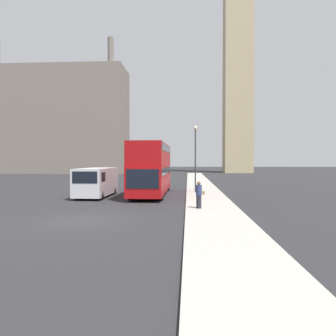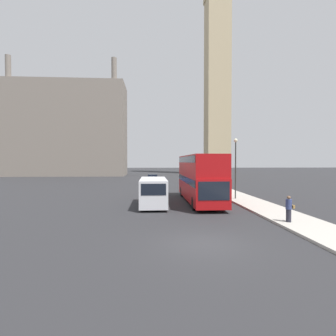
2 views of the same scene
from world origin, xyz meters
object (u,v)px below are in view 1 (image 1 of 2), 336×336
(parked_sedan, at_px, (140,175))
(pedestrian, at_px, (199,195))
(street_lamp, at_px, (195,149))
(white_van, at_px, (96,181))
(red_double_decker_bus, at_px, (152,167))
(clock_tower, at_px, (238,18))

(parked_sedan, bearing_deg, pedestrian, -75.43)
(pedestrian, bearing_deg, street_lamp, 89.95)
(white_van, xyz_separation_m, pedestrian, (8.07, -6.92, -0.32))
(red_double_decker_bus, relative_size, street_lamp, 1.96)
(clock_tower, distance_m, street_lamp, 64.89)
(red_double_decker_bus, distance_m, white_van, 4.90)
(clock_tower, xyz_separation_m, red_double_decker_bus, (-15.47, -54.76, -36.09))
(pedestrian, height_order, parked_sedan, pedestrian)
(white_van, height_order, street_lamp, street_lamp)
(clock_tower, height_order, red_double_decker_bus, clock_tower)
(clock_tower, height_order, street_lamp, clock_tower)
(parked_sedan, bearing_deg, red_double_decker_bus, -78.99)
(street_lamp, xyz_separation_m, parked_sedan, (-8.07, 20.98, -3.29))
(red_double_decker_bus, relative_size, parked_sedan, 2.70)
(white_van, bearing_deg, parked_sedan, 89.98)
(clock_tower, relative_size, street_lamp, 12.78)
(street_lamp, height_order, parked_sedan, street_lamp)
(white_van, bearing_deg, street_lamp, 21.13)
(red_double_decker_bus, height_order, white_van, red_double_decker_bus)
(clock_tower, bearing_deg, street_lamp, -102.28)
(white_van, relative_size, street_lamp, 1.04)
(red_double_decker_bus, relative_size, white_van, 1.89)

